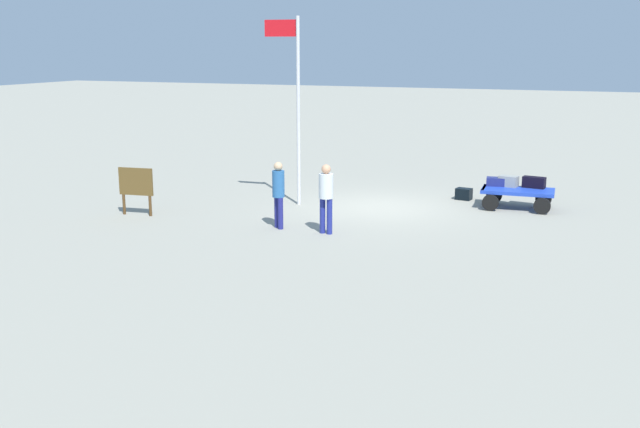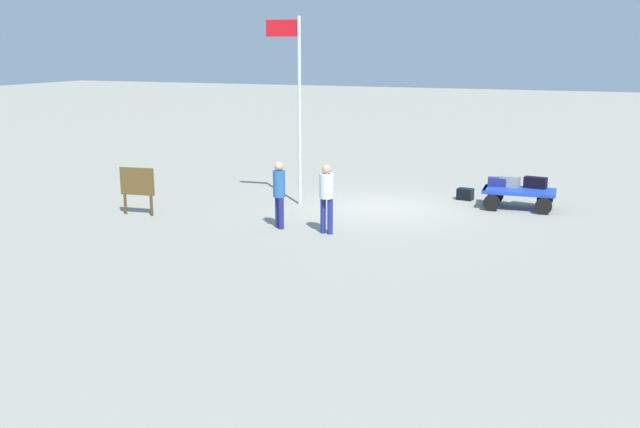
# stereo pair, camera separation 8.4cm
# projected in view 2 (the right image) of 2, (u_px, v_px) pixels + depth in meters

# --- Properties ---
(ground_plane) EXTENTS (120.00, 120.00, 0.00)m
(ground_plane) POSITION_uv_depth(u_px,v_px,m) (381.00, 208.00, 21.38)
(ground_plane) COLOR gray
(luggage_cart) EXTENTS (2.07, 1.33, 0.56)m
(luggage_cart) POSITION_uv_depth(u_px,v_px,m) (518.00, 194.00, 21.17)
(luggage_cart) COLOR #1F3FB7
(luggage_cart) RESTS_ON ground
(suitcase_tan) EXTENTS (0.58, 0.42, 0.31)m
(suitcase_tan) POSITION_uv_depth(u_px,v_px,m) (510.00, 181.00, 21.48)
(suitcase_tan) COLOR gray
(suitcase_tan) RESTS_ON luggage_cart
(suitcase_dark) EXTENTS (0.67, 0.38, 0.32)m
(suitcase_dark) POSITION_uv_depth(u_px,v_px,m) (535.00, 183.00, 21.29)
(suitcase_dark) COLOR black
(suitcase_dark) RESTS_ON luggage_cart
(suitcase_navy) EXTENTS (0.62, 0.41, 0.24)m
(suitcase_navy) POSITION_uv_depth(u_px,v_px,m) (498.00, 182.00, 21.60)
(suitcase_navy) COLOR navy
(suitcase_navy) RESTS_ON luggage_cart
(suitcase_olive) EXTENTS (0.50, 0.39, 0.35)m
(suitcase_olive) POSITION_uv_depth(u_px,v_px,m) (465.00, 194.00, 22.43)
(suitcase_olive) COLOR black
(suitcase_olive) RESTS_ON ground
(worker_lead) EXTENTS (0.44, 0.44, 1.72)m
(worker_lead) POSITION_uv_depth(u_px,v_px,m) (279.00, 191.00, 18.78)
(worker_lead) COLOR navy
(worker_lead) RESTS_ON ground
(worker_trailing) EXTENTS (0.41, 0.41, 1.74)m
(worker_trailing) POSITION_uv_depth(u_px,v_px,m) (327.00, 193.00, 18.23)
(worker_trailing) COLOR navy
(worker_trailing) RESTS_ON ground
(flagpole) EXTENTS (1.06, 0.10, 5.39)m
(flagpole) POSITION_uv_depth(u_px,v_px,m) (296.00, 96.00, 21.16)
(flagpole) COLOR silver
(flagpole) RESTS_ON ground
(signboard) EXTENTS (1.00, 0.17, 1.32)m
(signboard) POSITION_uv_depth(u_px,v_px,m) (137.00, 185.00, 20.28)
(signboard) COLOR #4C3319
(signboard) RESTS_ON ground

